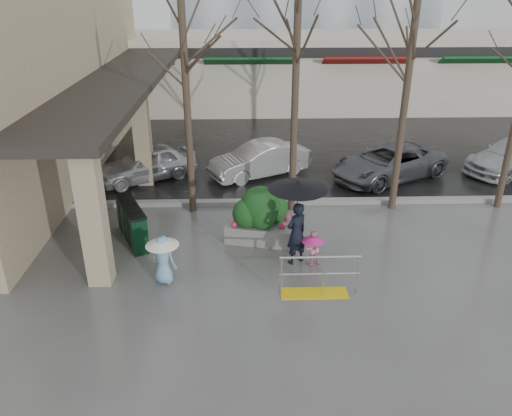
{
  "coord_description": "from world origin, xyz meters",
  "views": [
    {
      "loc": [
        -0.37,
        -11.11,
        6.88
      ],
      "look_at": [
        -0.03,
        0.9,
        1.3
      ],
      "focal_mm": 35.0,
      "sensor_mm": 36.0,
      "label": 1
    }
  ],
  "objects_px": {
    "car_c": "(388,162)",
    "child_blue": "(163,255)",
    "tree_west": "(184,47)",
    "news_boxes": "(132,223)",
    "car_a": "(146,163)",
    "car_b": "(260,160)",
    "tree_midwest": "(297,41)",
    "woman": "(297,210)",
    "handrail": "(317,280)",
    "planter": "(260,215)",
    "child_pink": "(312,245)",
    "tree_mideast": "(411,54)"
  },
  "relations": [
    {
      "from": "car_a",
      "to": "car_b",
      "type": "xyz_separation_m",
      "value": [
        4.22,
        0.29,
        0.0
      ]
    },
    {
      "from": "tree_midwest",
      "to": "car_a",
      "type": "height_order",
      "value": "tree_midwest"
    },
    {
      "from": "handrail",
      "to": "car_a",
      "type": "height_order",
      "value": "car_a"
    },
    {
      "from": "child_blue",
      "to": "planter",
      "type": "xyz_separation_m",
      "value": [
        2.44,
        2.12,
        0.02
      ]
    },
    {
      "from": "child_pink",
      "to": "planter",
      "type": "distance_m",
      "value": 1.91
    },
    {
      "from": "child_blue",
      "to": "car_c",
      "type": "bearing_deg",
      "value": -113.09
    },
    {
      "from": "tree_mideast",
      "to": "planter",
      "type": "xyz_separation_m",
      "value": [
        -4.39,
        -2.06,
        -4.07
      ]
    },
    {
      "from": "car_b",
      "to": "news_boxes",
      "type": "bearing_deg",
      "value": -64.34
    },
    {
      "from": "car_c",
      "to": "child_blue",
      "type": "bearing_deg",
      "value": -75.92
    },
    {
      "from": "car_a",
      "to": "planter",
      "type": "bearing_deg",
      "value": 9.13
    },
    {
      "from": "woman",
      "to": "car_b",
      "type": "relative_size",
      "value": 0.61
    },
    {
      "from": "child_blue",
      "to": "car_b",
      "type": "relative_size",
      "value": 0.33
    },
    {
      "from": "handrail",
      "to": "tree_midwest",
      "type": "height_order",
      "value": "tree_midwest"
    },
    {
      "from": "news_boxes",
      "to": "car_a",
      "type": "bearing_deg",
      "value": 70.2
    },
    {
      "from": "child_blue",
      "to": "tree_west",
      "type": "bearing_deg",
      "value": -70.34
    },
    {
      "from": "woman",
      "to": "tree_midwest",
      "type": "bearing_deg",
      "value": -127.46
    },
    {
      "from": "child_pink",
      "to": "news_boxes",
      "type": "height_order",
      "value": "news_boxes"
    },
    {
      "from": "child_blue",
      "to": "news_boxes",
      "type": "height_order",
      "value": "child_blue"
    },
    {
      "from": "planter",
      "to": "car_a",
      "type": "height_order",
      "value": "planter"
    },
    {
      "from": "tree_midwest",
      "to": "car_a",
      "type": "distance_m",
      "value": 7.44
    },
    {
      "from": "car_a",
      "to": "car_c",
      "type": "distance_m",
      "value": 8.98
    },
    {
      "from": "child_pink",
      "to": "handrail",
      "type": "bearing_deg",
      "value": 68.86
    },
    {
      "from": "child_pink",
      "to": "car_b",
      "type": "height_order",
      "value": "car_b"
    },
    {
      "from": "tree_west",
      "to": "news_boxes",
      "type": "height_order",
      "value": "tree_west"
    },
    {
      "from": "handrail",
      "to": "planter",
      "type": "distance_m",
      "value": 3.04
    },
    {
      "from": "tree_west",
      "to": "woman",
      "type": "xyz_separation_m",
      "value": [
        2.99,
        -3.33,
        -3.57
      ]
    },
    {
      "from": "tree_west",
      "to": "car_b",
      "type": "xyz_separation_m",
      "value": [
        2.27,
        3.06,
        -4.45
      ]
    },
    {
      "from": "child_pink",
      "to": "car_b",
      "type": "relative_size",
      "value": 0.25
    },
    {
      "from": "child_blue",
      "to": "car_b",
      "type": "height_order",
      "value": "same"
    },
    {
      "from": "tree_west",
      "to": "car_a",
      "type": "distance_m",
      "value": 5.59
    },
    {
      "from": "child_pink",
      "to": "tree_west",
      "type": "bearing_deg",
      "value": -64.33
    },
    {
      "from": "woman",
      "to": "news_boxes",
      "type": "relative_size",
      "value": 1.17
    },
    {
      "from": "car_b",
      "to": "car_c",
      "type": "xyz_separation_m",
      "value": [
        4.76,
        -0.43,
        0.0
      ]
    },
    {
      "from": "tree_mideast",
      "to": "news_boxes",
      "type": "xyz_separation_m",
      "value": [
        -8.03,
        -1.99,
        -4.3
      ]
    },
    {
      "from": "handrail",
      "to": "tree_mideast",
      "type": "height_order",
      "value": "tree_mideast"
    },
    {
      "from": "planter",
      "to": "child_pink",
      "type": "bearing_deg",
      "value": -46.76
    },
    {
      "from": "child_pink",
      "to": "car_c",
      "type": "bearing_deg",
      "value": -139.86
    },
    {
      "from": "child_blue",
      "to": "news_boxes",
      "type": "relative_size",
      "value": 0.63
    },
    {
      "from": "tree_mideast",
      "to": "car_c",
      "type": "bearing_deg",
      "value": 78.54
    },
    {
      "from": "handrail",
      "to": "tree_west",
      "type": "height_order",
      "value": "tree_west"
    },
    {
      "from": "tree_midwest",
      "to": "car_a",
      "type": "bearing_deg",
      "value": 151.73
    },
    {
      "from": "car_a",
      "to": "car_c",
      "type": "height_order",
      "value": "same"
    },
    {
      "from": "handrail",
      "to": "car_c",
      "type": "distance_m",
      "value": 8.29
    },
    {
      "from": "tree_west",
      "to": "car_c",
      "type": "xyz_separation_m",
      "value": [
        7.03,
        2.63,
        -4.45
      ]
    },
    {
      "from": "child_blue",
      "to": "car_b",
      "type": "xyz_separation_m",
      "value": [
        2.6,
        7.24,
        -0.14
      ]
    },
    {
      "from": "news_boxes",
      "to": "car_c",
      "type": "distance_m",
      "value": 9.73
    },
    {
      "from": "child_blue",
      "to": "car_c",
      "type": "relative_size",
      "value": 0.28
    },
    {
      "from": "child_blue",
      "to": "car_a",
      "type": "bearing_deg",
      "value": -52.73
    },
    {
      "from": "tree_midwest",
      "to": "car_a",
      "type": "relative_size",
      "value": 1.89
    },
    {
      "from": "tree_midwest",
      "to": "news_boxes",
      "type": "relative_size",
      "value": 3.52
    }
  ]
}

